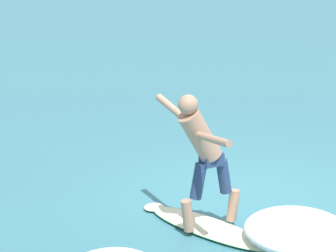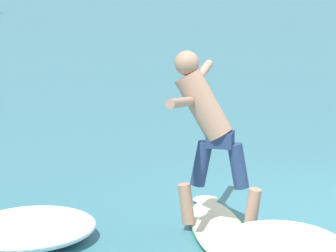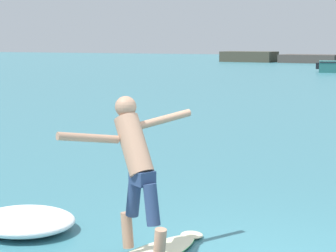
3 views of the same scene
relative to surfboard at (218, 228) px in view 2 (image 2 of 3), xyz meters
name	(u,v)px [view 2 (image 2 of 3)]	position (x,y,z in m)	size (l,w,h in m)	color
ground_plane	(323,218)	(1.22, 0.09, -0.03)	(200.00, 200.00, 0.00)	teal
surfboard	(218,228)	(0.00, 0.00, 0.00)	(0.88, 2.14, 0.20)	beige
surfer	(206,123)	(-0.13, 0.03, 1.10)	(1.13, 1.54, 1.79)	tan
wave_foam_at_tail	(281,252)	(0.19, -1.15, 0.16)	(1.37, 1.43, 0.38)	white
wave_foam_at_nose	(29,229)	(-1.89, 0.20, 0.10)	(1.55, 1.39, 0.28)	white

